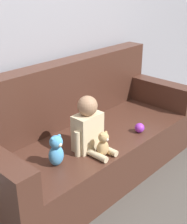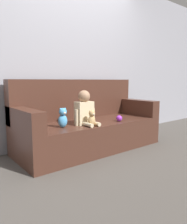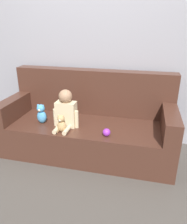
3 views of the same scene
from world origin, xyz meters
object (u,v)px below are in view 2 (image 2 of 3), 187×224
(toy_ball, at_px, (119,118))
(plush_toy_side, at_px, (63,118))
(couch, at_px, (87,125))
(person_baby, at_px, (85,110))
(teddy_bear_brown, at_px, (92,119))

(toy_ball, bearing_deg, plush_toy_side, 170.30)
(couch, bearing_deg, person_baby, -132.32)
(couch, height_order, teddy_bear_brown, couch)
(couch, xyz_separation_m, plush_toy_side, (-0.51, -0.21, 0.18))
(couch, bearing_deg, toy_ball, -50.65)
(person_baby, bearing_deg, toy_ball, -14.25)
(person_baby, relative_size, toy_ball, 5.25)
(teddy_bear_brown, distance_m, toy_ball, 0.49)
(plush_toy_side, distance_m, toy_ball, 0.81)
(person_baby, height_order, toy_ball, person_baby)
(couch, distance_m, plush_toy_side, 0.59)
(teddy_bear_brown, bearing_deg, toy_ball, 2.69)
(teddy_bear_brown, bearing_deg, plush_toy_side, 152.68)
(couch, relative_size, person_baby, 4.68)
(person_baby, height_order, plush_toy_side, person_baby)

